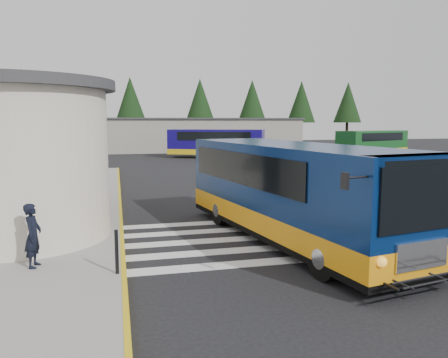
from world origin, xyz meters
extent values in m
plane|color=black|center=(0.00, 0.00, 0.00)|extent=(140.00, 140.00, 0.00)
cube|color=gold|center=(-4.05, 4.00, 0.08)|extent=(0.12, 34.00, 0.16)
cylinder|color=beige|center=(-7.00, 0.50, 2.40)|extent=(5.20, 5.20, 4.50)
cylinder|color=#38383A|center=(-7.00, 0.50, 4.80)|extent=(5.80, 5.80, 0.30)
cube|color=black|center=(-6.48, 5.00, 1.25)|extent=(0.08, 1.20, 2.20)
cube|color=#38383A|center=(-6.00, 5.00, 2.55)|extent=(1.20, 1.80, 0.12)
cube|color=silver|center=(-0.50, -3.20, 0.01)|extent=(8.00, 0.55, 0.01)
cube|color=silver|center=(-0.50, -2.00, 0.01)|extent=(8.00, 0.55, 0.01)
cube|color=silver|center=(-0.50, -0.80, 0.01)|extent=(8.00, 0.55, 0.01)
cube|color=silver|center=(-0.50, 0.40, 0.01)|extent=(8.00, 0.55, 0.01)
cube|color=silver|center=(-0.50, 1.60, 0.01)|extent=(8.00, 0.55, 0.01)
cube|color=gray|center=(6.00, 42.00, 2.00)|extent=(26.00, 8.00, 4.00)
cube|color=#38383A|center=(6.00, 42.00, 4.10)|extent=(26.40, 8.40, 0.20)
cylinder|color=black|center=(-12.00, 50.00, 1.80)|extent=(0.44, 0.44, 3.60)
cone|color=black|center=(-12.00, 50.00, 6.80)|extent=(4.40, 4.40, 6.40)
cylinder|color=black|center=(-2.00, 50.00, 1.80)|extent=(0.44, 0.44, 3.60)
cone|color=black|center=(-2.00, 50.00, 6.80)|extent=(4.40, 4.40, 6.40)
cylinder|color=black|center=(8.00, 50.00, 1.80)|extent=(0.44, 0.44, 3.60)
cone|color=black|center=(8.00, 50.00, 6.80)|extent=(4.40, 4.40, 6.40)
cylinder|color=black|center=(16.00, 50.00, 1.80)|extent=(0.44, 0.44, 3.60)
cone|color=black|center=(16.00, 50.00, 6.80)|extent=(4.40, 4.40, 6.40)
cylinder|color=black|center=(24.00, 50.00, 1.80)|extent=(0.44, 0.44, 3.60)
cone|color=black|center=(24.00, 50.00, 6.80)|extent=(4.40, 4.40, 6.40)
cylinder|color=black|center=(32.00, 50.00, 1.80)|extent=(0.44, 0.44, 3.60)
cone|color=black|center=(32.00, 50.00, 6.80)|extent=(4.40, 4.40, 6.40)
cube|color=#061E50|center=(1.16, -1.31, 1.73)|extent=(4.43, 10.23, 2.58)
cube|color=orange|center=(1.16, -1.31, 0.75)|extent=(4.47, 10.26, 0.62)
cube|color=black|center=(1.16, -1.31, 0.38)|extent=(4.45, 10.25, 0.24)
cube|color=black|center=(2.02, -6.20, 2.14)|extent=(2.39, 0.49, 1.37)
cube|color=silver|center=(2.02, -6.21, 0.93)|extent=(1.42, 0.31, 0.60)
cube|color=black|center=(-0.37, -0.68, 2.25)|extent=(1.30, 7.15, 0.99)
cube|color=black|center=(2.38, -0.20, 2.25)|extent=(1.30, 7.15, 0.99)
cylinder|color=black|center=(0.54, -4.77, 0.53)|extent=(0.51, 1.10, 1.06)
cylinder|color=black|center=(2.92, -4.35, 0.53)|extent=(0.51, 1.10, 1.06)
cylinder|color=black|center=(-0.53, 1.30, 0.53)|extent=(0.51, 1.10, 1.06)
cylinder|color=black|center=(1.85, 1.72, 0.53)|extent=(0.51, 1.10, 1.06)
cube|color=black|center=(0.09, -6.35, 2.58)|extent=(0.09, 0.20, 0.33)
imported|color=black|center=(-6.18, -2.59, 0.95)|extent=(0.46, 0.63, 1.59)
imported|color=black|center=(-5.42, 0.08, 1.05)|extent=(1.05, 1.11, 1.80)
cylinder|color=black|center=(-4.20, -3.57, 0.68)|extent=(0.09, 0.09, 1.06)
cube|color=#120864|center=(5.93, 30.30, 1.68)|extent=(9.99, 6.59, 2.49)
cube|color=gold|center=(5.93, 30.30, 0.67)|extent=(10.03, 6.64, 0.54)
cube|color=black|center=(5.93, 30.30, 2.28)|extent=(8.05, 5.72, 0.87)
cube|color=#134A1C|center=(22.70, 28.05, 1.59)|extent=(9.52, 5.88, 2.36)
cube|color=gold|center=(22.70, 28.05, 0.64)|extent=(9.56, 5.92, 0.51)
cube|color=black|center=(22.70, 28.05, 2.15)|extent=(7.64, 5.15, 0.82)
camera|label=1|loc=(-4.13, -13.82, 3.71)|focal=35.00mm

